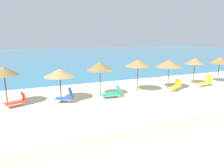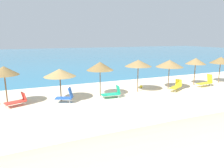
% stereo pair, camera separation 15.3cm
% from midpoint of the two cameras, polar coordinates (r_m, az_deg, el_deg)
% --- Properties ---
extents(ground_plane, '(160.00, 160.00, 0.00)m').
position_cam_midpoint_polar(ground_plane, '(16.29, 5.44, -4.64)').
color(ground_plane, beige).
extents(sea_water, '(160.00, 76.05, 0.01)m').
position_cam_midpoint_polar(sea_water, '(59.78, -15.66, 7.62)').
color(sea_water, teal).
rests_on(sea_water, ground_plane).
extents(beach_umbrella_1, '(2.04, 2.04, 2.88)m').
position_cam_midpoint_polar(beach_umbrella_1, '(16.45, -27.40, 3.26)').
color(beach_umbrella_1, brown).
rests_on(beach_umbrella_1, ground_plane).
extents(beach_umbrella_2, '(2.43, 2.43, 2.52)m').
position_cam_midpoint_polar(beach_umbrella_2, '(16.27, -13.94, 3.04)').
color(beach_umbrella_2, brown).
rests_on(beach_umbrella_2, ground_plane).
extents(beach_umbrella_3, '(2.22, 2.22, 2.90)m').
position_cam_midpoint_polar(beach_umbrella_3, '(17.01, -3.08, 4.95)').
color(beach_umbrella_3, brown).
rests_on(beach_umbrella_3, ground_plane).
extents(beach_umbrella_4, '(2.39, 2.39, 2.90)m').
position_cam_midpoint_polar(beach_umbrella_4, '(18.59, 7.47, 5.71)').
color(beach_umbrella_4, brown).
rests_on(beach_umbrella_4, ground_plane).
extents(beach_umbrella_5, '(2.57, 2.57, 2.78)m').
position_cam_midpoint_polar(beach_umbrella_5, '(20.31, 15.76, 5.46)').
color(beach_umbrella_5, brown).
rests_on(beach_umbrella_5, ground_plane).
extents(beach_umbrella_6, '(2.03, 2.03, 2.79)m').
position_cam_midpoint_polar(beach_umbrella_6, '(22.94, 22.24, 5.85)').
color(beach_umbrella_6, brown).
rests_on(beach_umbrella_6, ground_plane).
extents(beach_umbrella_7, '(2.25, 2.25, 2.81)m').
position_cam_midpoint_polar(beach_umbrella_7, '(25.27, 27.94, 5.83)').
color(beach_umbrella_7, brown).
rests_on(beach_umbrella_7, ground_plane).
extents(lounge_chair_0, '(1.61, 1.22, 1.00)m').
position_cam_midpoint_polar(lounge_chair_0, '(20.12, 17.49, -0.54)').
color(lounge_chair_0, yellow).
rests_on(lounge_chair_0, ground_plane).
extents(lounge_chair_1, '(1.58, 1.12, 0.93)m').
position_cam_midpoint_polar(lounge_chair_1, '(16.42, -24.33, -4.17)').
color(lounge_chair_1, red).
rests_on(lounge_chair_1, ground_plane).
extents(lounge_chair_2, '(1.44, 1.11, 1.18)m').
position_cam_midpoint_polar(lounge_chair_2, '(16.01, -12.26, -3.32)').
color(lounge_chair_2, blue).
rests_on(lounge_chair_2, ground_plane).
extents(lounge_chair_3, '(1.69, 0.65, 1.22)m').
position_cam_midpoint_polar(lounge_chair_3, '(22.91, 24.62, 0.56)').
color(lounge_chair_3, yellow).
rests_on(lounge_chair_3, ground_plane).
extents(lounge_chair_4, '(1.55, 0.76, 1.00)m').
position_cam_midpoint_polar(lounge_chair_4, '(16.92, 0.44, -2.49)').
color(lounge_chair_4, '#199972').
rests_on(lounge_chair_4, ground_plane).
extents(beach_ball, '(0.29, 0.29, 0.29)m').
position_cam_midpoint_polar(beach_ball, '(20.44, 8.24, -0.70)').
color(beach_ball, yellow).
rests_on(beach_ball, ground_plane).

